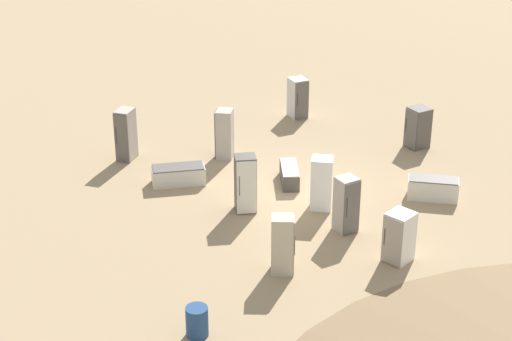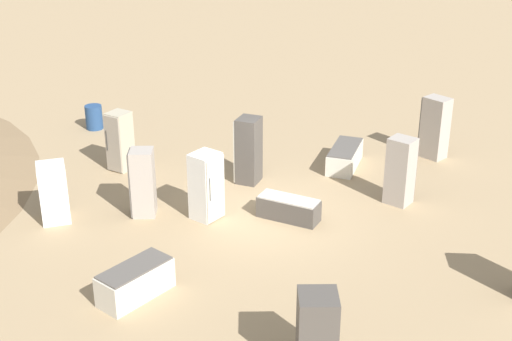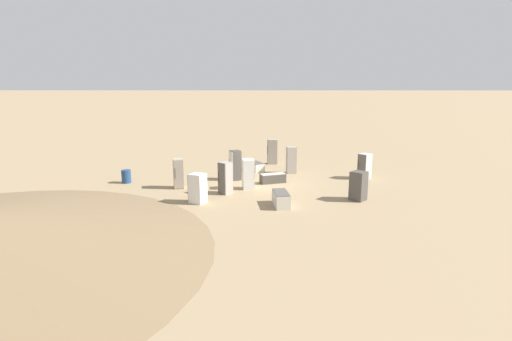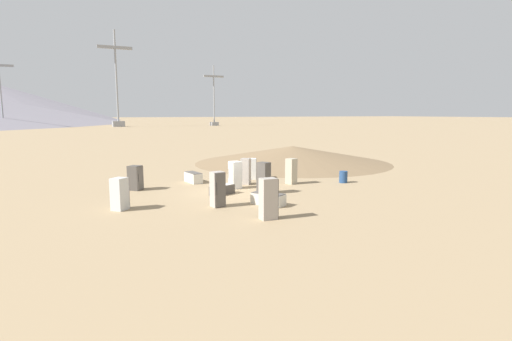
# 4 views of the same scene
# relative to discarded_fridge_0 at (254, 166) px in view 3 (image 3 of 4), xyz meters

# --- Properties ---
(ground_plane) EXTENTS (1000.00, 1000.00, 0.00)m
(ground_plane) POSITION_rel_discarded_fridge_0_xyz_m (0.73, -3.93, -0.32)
(ground_plane) COLOR #9E8460
(discarded_fridge_0) EXTENTS (1.54, 1.96, 0.65)m
(discarded_fridge_0) POSITION_rel_discarded_fridge_0_xyz_m (0.00, 0.00, 0.00)
(discarded_fridge_0) COLOR beige
(discarded_fridge_0) RESTS_ON ground_plane
(discarded_fridge_1) EXTENTS (0.79, 0.56, 1.92)m
(discarded_fridge_1) POSITION_rel_discarded_fridge_0_xyz_m (1.33, 2.60, 0.64)
(discarded_fridge_1) COLOR #A89E93
(discarded_fridge_1) RESTS_ON ground_plane
(discarded_fridge_2) EXTENTS (1.70, 1.10, 0.59)m
(discarded_fridge_2) POSITION_rel_discarded_fridge_0_xyz_m (1.26, -3.64, -0.03)
(discarded_fridge_2) COLOR #4C4742
(discarded_fridge_2) RESTS_ON ground_plane
(discarded_fridge_3) EXTENTS (0.98, 0.97, 1.65)m
(discarded_fridge_3) POSITION_rel_discarded_fridge_0_xyz_m (7.31, -2.26, 0.50)
(discarded_fridge_3) COLOR silver
(discarded_fridge_3) RESTS_ON ground_plane
(discarded_fridge_4) EXTENTS (1.03, 1.02, 1.57)m
(discarded_fridge_4) POSITION_rel_discarded_fridge_0_xyz_m (5.74, -7.40, 0.46)
(discarded_fridge_4) COLOR #4C4742
(discarded_fridge_4) RESTS_ON ground_plane
(discarded_fridge_5) EXTENTS (0.86, 0.86, 1.80)m
(discarded_fridge_5) POSITION_rel_discarded_fridge_0_xyz_m (-1.48, -6.23, 0.58)
(discarded_fridge_5) COLOR #A89E93
(discarded_fridge_5) RESTS_ON ground_plane
(discarded_fridge_6) EXTENTS (0.92, 1.73, 0.73)m
(discarded_fridge_6) POSITION_rel_discarded_fridge_0_xyz_m (1.58, -8.53, 0.04)
(discarded_fridge_6) COLOR beige
(discarded_fridge_6) RESTS_ON ground_plane
(discarded_fridge_7) EXTENTS (0.99, 0.94, 1.55)m
(discarded_fridge_7) POSITION_rel_discarded_fridge_0_xyz_m (-2.75, -8.08, 0.45)
(discarded_fridge_7) COLOR white
(discarded_fridge_7) RESTS_ON ground_plane
(discarded_fridge_8) EXTENTS (0.86, 0.87, 1.93)m
(discarded_fridge_8) POSITION_rel_discarded_fridge_0_xyz_m (-1.17, -2.85, 0.64)
(discarded_fridge_8) COLOR #4C4742
(discarded_fridge_8) RESTS_ON ground_plane
(discarded_fridge_9) EXTENTS (0.77, 0.78, 1.78)m
(discarded_fridge_9) POSITION_rel_discarded_fridge_0_xyz_m (-0.22, -5.14, 0.57)
(discarded_fridge_9) COLOR white
(discarded_fridge_9) RESTS_ON ground_plane
(discarded_fridge_10) EXTENTS (0.73, 0.78, 1.78)m
(discarded_fridge_10) POSITION_rel_discarded_fridge_0_xyz_m (-4.40, -5.04, 0.57)
(discarded_fridge_10) COLOR #B2A88E
(discarded_fridge_10) RESTS_ON ground_plane
(discarded_fridge_11) EXTENTS (0.73, 0.71, 1.86)m
(discarded_fridge_11) POSITION_rel_discarded_fridge_0_xyz_m (2.59, -0.77, 0.61)
(discarded_fridge_11) COLOR #A89E93
(discarded_fridge_11) RESTS_ON ground_plane
(rusty_barrel) EXTENTS (0.58, 0.58, 0.83)m
(rusty_barrel) POSITION_rel_discarded_fridge_0_xyz_m (-7.97, -3.84, 0.09)
(rusty_barrel) COLOR navy
(rusty_barrel) RESTS_ON ground_plane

